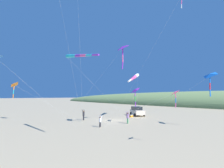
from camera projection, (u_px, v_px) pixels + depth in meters
The scene contains 13 objects.
ground_plane at pixel (113, 120), 31.94m from camera, with size 600.00×600.00×0.00m, color tan.
parked_car at pixel (137, 111), 39.23m from camera, with size 3.67×4.66×1.85m.
cooler_box at pixel (131, 116), 36.61m from camera, with size 0.62×0.42×0.42m.
person_adult_flyer at pixel (84, 114), 32.22m from camera, with size 0.46×0.57×1.76m.
person_child_green_jacket at pixel (128, 117), 28.41m from camera, with size 0.64×0.58×1.80m.
person_child_grey_jacket at pixel (100, 121), 25.12m from camera, with size 0.54×0.48×1.52m.
kite_delta_small_distant at pixel (122, 48), 26.67m from camera, with size 3.82×12.11×11.35m.
kite_windsock_purple_drifting at pixel (135, 77), 38.93m from camera, with size 6.98×4.32×8.83m.
kite_delta_black_fish_shape at pixel (135, 91), 28.97m from camera, with size 5.37×6.90×5.39m.
kite_delta_green_low_center at pixel (174, 93), 16.31m from camera, with size 1.05×12.62×4.62m.
kite_delta_magenta_far_left at pixel (210, 76), 25.38m from camera, with size 3.35×14.43×7.35m.
kite_windsock_striped_overhead at pixel (77, 56), 21.09m from camera, with size 14.99×12.14×9.05m.
kite_delta_yellow_midlevel at pixel (14, 85), 25.38m from camera, with size 9.90×3.09×5.96m.
Camera 1 is at (20.55, 24.85, 4.15)m, focal length 30.70 mm.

